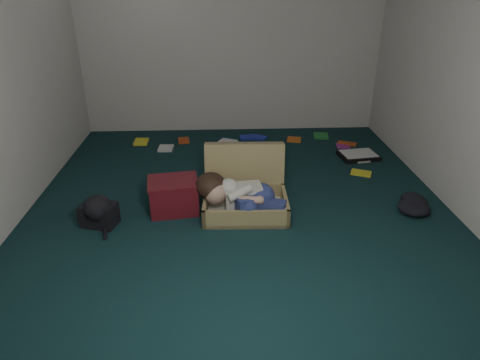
{
  "coord_description": "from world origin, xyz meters",
  "views": [
    {
      "loc": [
        -0.17,
        -3.6,
        2.02
      ],
      "look_at": [
        0.0,
        -0.15,
        0.35
      ],
      "focal_mm": 32.0,
      "sensor_mm": 36.0,
      "label": 1
    }
  ],
  "objects": [
    {
      "name": "floor",
      "position": [
        0.0,
        0.0,
        0.0
      ],
      "size": [
        4.5,
        4.5,
        0.0
      ],
      "primitive_type": "plane",
      "color": "#0E2829",
      "rests_on": "ground"
    },
    {
      "name": "wall_back",
      "position": [
        0.0,
        2.25,
        1.3
      ],
      "size": [
        4.5,
        0.0,
        4.5
      ],
      "primitive_type": "plane",
      "rotation": [
        1.57,
        0.0,
        0.0
      ],
      "color": "silver",
      "rests_on": "ground"
    },
    {
      "name": "wall_front",
      "position": [
        0.0,
        -2.25,
        1.3
      ],
      "size": [
        4.5,
        0.0,
        4.5
      ],
      "primitive_type": "plane",
      "rotation": [
        -1.57,
        0.0,
        0.0
      ],
      "color": "silver",
      "rests_on": "ground"
    },
    {
      "name": "wall_right",
      "position": [
        2.0,
        0.0,
        1.3
      ],
      "size": [
        0.0,
        4.5,
        4.5
      ],
      "primitive_type": "plane",
      "rotation": [
        1.57,
        0.0,
        -1.57
      ],
      "color": "silver",
      "rests_on": "ground"
    },
    {
      "name": "suitcase",
      "position": [
        0.05,
        0.01,
        0.17
      ],
      "size": [
        0.8,
        0.78,
        0.57
      ],
      "rotation": [
        0.0,
        0.0,
        -0.03
      ],
      "color": "#9D8B56",
      "rests_on": "floor"
    },
    {
      "name": "person",
      "position": [
        -0.01,
        -0.18,
        0.21
      ],
      "size": [
        0.83,
        0.42,
        0.35
      ],
      "rotation": [
        0.0,
        0.0,
        -0.03
      ],
      "color": "silver",
      "rests_on": "suitcase"
    },
    {
      "name": "maroon_bin",
      "position": [
        -0.61,
        -0.05,
        0.16
      ],
      "size": [
        0.5,
        0.42,
        0.31
      ],
      "rotation": [
        0.0,
        0.0,
        0.14
      ],
      "color": "#581119",
      "rests_on": "floor"
    },
    {
      "name": "backpack",
      "position": [
        -1.26,
        -0.28,
        0.11
      ],
      "size": [
        0.44,
        0.39,
        0.22
      ],
      "primitive_type": null,
      "rotation": [
        0.0,
        0.0,
        -0.28
      ],
      "color": "black",
      "rests_on": "floor"
    },
    {
      "name": "clothing_pile",
      "position": [
        1.7,
        -0.15,
        0.06
      ],
      "size": [
        0.49,
        0.45,
        0.13
      ],
      "primitive_type": null,
      "rotation": [
        0.0,
        0.0,
        0.33
      ],
      "color": "black",
      "rests_on": "floor"
    },
    {
      "name": "paper_tray",
      "position": [
        1.5,
        1.12,
        0.03
      ],
      "size": [
        0.48,
        0.39,
        0.06
      ],
      "rotation": [
        0.0,
        0.0,
        0.14
      ],
      "color": "black",
      "rests_on": "floor"
    },
    {
      "name": "book_scatter",
      "position": [
        0.46,
        1.58,
        0.01
      ],
      "size": [
        2.93,
        1.45,
        0.02
      ],
      "color": "yellow",
      "rests_on": "floor"
    }
  ]
}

